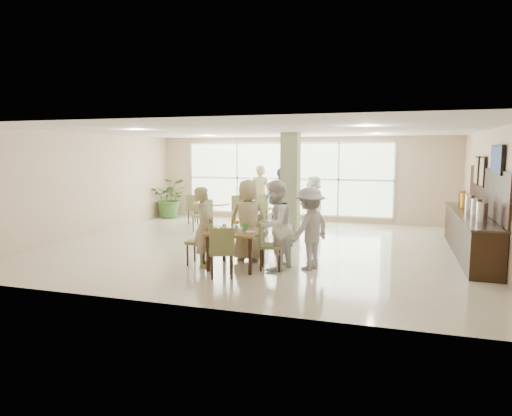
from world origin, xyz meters
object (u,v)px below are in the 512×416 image
(round_table_left, at_px, (212,208))
(adult_a, at_px, (281,199))
(adult_b, at_px, (314,201))
(teen_far, at_px, (248,220))
(adult_standing, at_px, (260,194))
(teen_standing, at_px, (310,228))
(round_table_right, at_px, (287,208))
(teen_right, at_px, (275,225))
(teen_left, at_px, (204,227))
(main_table, at_px, (236,235))
(buffet_counter, at_px, (471,231))
(potted_plant, at_px, (170,198))

(round_table_left, relative_size, adult_a, 0.62)
(round_table_left, distance_m, adult_b, 3.14)
(teen_far, bearing_deg, adult_standing, -84.42)
(teen_standing, bearing_deg, round_table_right, -134.46)
(teen_far, bearing_deg, adult_b, -105.29)
(teen_right, relative_size, adult_standing, 0.94)
(adult_standing, bearing_deg, teen_left, 88.99)
(main_table, distance_m, adult_b, 5.39)
(round_table_left, xyz_separation_m, buffet_counter, (7.03, -1.82, -0.03))
(teen_far, xyz_separation_m, adult_a, (-0.28, 3.95, 0.05))
(round_table_left, distance_m, adult_standing, 1.86)
(potted_plant, xyz_separation_m, teen_standing, (5.99, -5.55, 0.12))
(adult_a, bearing_deg, teen_right, -57.77)
(buffet_counter, height_order, adult_standing, buffet_counter)
(round_table_left, height_order, potted_plant, potted_plant)
(teen_left, bearing_deg, adult_standing, -13.32)
(main_table, distance_m, adult_a, 4.63)
(round_table_right, bearing_deg, potted_plant, 173.64)
(round_table_left, distance_m, teen_standing, 5.60)
(teen_standing, xyz_separation_m, adult_standing, (-2.68, 5.52, 0.13))
(round_table_left, relative_size, potted_plant, 0.82)
(teen_left, bearing_deg, potted_plant, 14.13)
(main_table, height_order, potted_plant, potted_plant)
(buffet_counter, distance_m, teen_far, 5.00)
(round_table_right, xyz_separation_m, teen_far, (0.30, -4.75, 0.31))
(teen_left, bearing_deg, teen_right, -103.46)
(round_table_left, distance_m, teen_far, 4.50)
(teen_right, xyz_separation_m, adult_a, (-1.02, 4.53, 0.04))
(main_table, xyz_separation_m, adult_standing, (-1.28, 5.87, 0.28))
(adult_a, bearing_deg, potted_plant, -177.01)
(teen_far, bearing_deg, adult_a, -94.42)
(main_table, height_order, teen_right, teen_right)
(round_table_left, height_order, adult_standing, adult_standing)
(adult_a, relative_size, adult_standing, 0.98)
(round_table_right, distance_m, teen_right, 5.45)
(round_table_right, relative_size, potted_plant, 0.76)
(potted_plant, relative_size, teen_far, 0.80)
(main_table, relative_size, round_table_right, 0.97)
(teen_far, bearing_deg, main_table, 78.94)
(adult_a, relative_size, adult_b, 1.16)
(potted_plant, distance_m, adult_a, 4.52)
(round_table_right, relative_size, buffet_counter, 0.22)
(potted_plant, bearing_deg, buffet_counter, -19.57)
(adult_b, bearing_deg, teen_standing, 1.30)
(teen_right, height_order, teen_standing, teen_right)
(adult_a, xyz_separation_m, adult_standing, (-1.02, 1.26, 0.02))
(main_table, xyz_separation_m, adult_a, (-0.25, 4.61, 0.26))
(buffet_counter, xyz_separation_m, adult_a, (-4.87, 1.99, 0.37))
(teen_left, height_order, teen_far, teen_far)
(teen_standing, bearing_deg, adult_b, -143.46)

